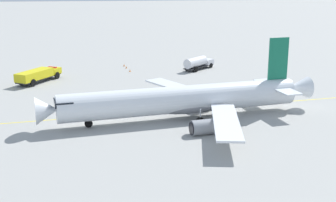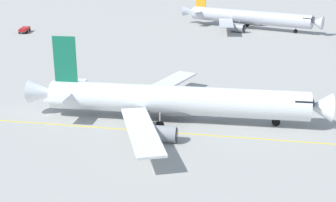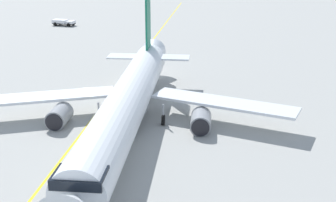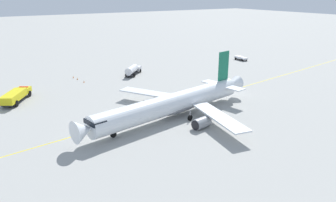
{
  "view_description": "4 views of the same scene",
  "coord_description": "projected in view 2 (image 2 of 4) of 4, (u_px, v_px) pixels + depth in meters",
  "views": [
    {
      "loc": [
        70.04,
        -13.29,
        20.53
      ],
      "look_at": [
        5.28,
        -5.53,
        2.59
      ],
      "focal_mm": 49.7,
      "sensor_mm": 36.0,
      "label": 1
    },
    {
      "loc": [
        -51.35,
        -21.9,
        23.42
      ],
      "look_at": [
        6.28,
        -2.34,
        2.55
      ],
      "focal_mm": 49.88,
      "sensor_mm": 36.0,
      "label": 2
    },
    {
      "loc": [
        21.2,
        -43.43,
        18.16
      ],
      "look_at": [
        9.39,
        -1.38,
        2.66
      ],
      "focal_mm": 48.94,
      "sensor_mm": 36.0,
      "label": 3
    },
    {
      "loc": [
        56.27,
        -36.03,
        23.71
      ],
      "look_at": [
        4.19,
        -3.45,
        2.98
      ],
      "focal_mm": 35.07,
      "sensor_mm": 36.0,
      "label": 4
    }
  ],
  "objects": [
    {
      "name": "ground_plane",
      "position": [
        135.0,
        133.0,
        60.26
      ],
      "size": [
        600.0,
        600.0,
        0.0
      ],
      "primitive_type": "plane",
      "color": "#9E9E99"
    },
    {
      "name": "ops_pickup_truck",
      "position": [
        25.0,
        29.0,
        126.23
      ],
      "size": [
        5.44,
        3.55,
        1.41
      ],
      "rotation": [
        0.0,
        0.0,
        3.49
      ],
      "color": "#232326",
      "rests_on": "ground_plane"
    },
    {
      "name": "airliner_main",
      "position": [
        173.0,
        101.0,
        63.56
      ],
      "size": [
        33.9,
        41.45,
        11.36
      ],
      "rotation": [
        0.0,
        0.0,
        4.89
      ],
      "color": "silver",
      "rests_on": "ground_plane"
    },
    {
      "name": "airliner_secondary",
      "position": [
        248.0,
        18.0,
        131.03
      ],
      "size": [
        30.89,
        40.91,
        11.81
      ],
      "rotation": [
        0.0,
        0.0,
        4.51
      ],
      "color": "#B2B7C1",
      "rests_on": "ground_plane"
    },
    {
      "name": "taxiway_centreline",
      "position": [
        164.0,
        132.0,
        60.41
      ],
      "size": [
        28.61,
        192.45,
        0.01
      ],
      "rotation": [
        0.0,
        0.0,
        4.86
      ],
      "color": "yellow",
      "rests_on": "ground_plane"
    }
  ]
}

